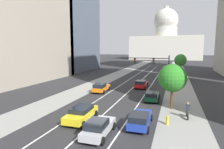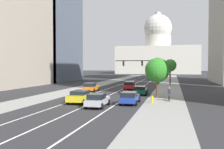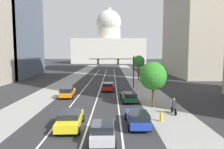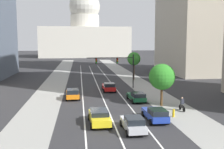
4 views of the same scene
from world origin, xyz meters
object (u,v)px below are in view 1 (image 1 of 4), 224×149
at_px(traffic_signal_mast, 154,64).
at_px(fire_hydrant, 167,120).
at_px(car_silver, 98,127).
at_px(car_red, 141,84).
at_px(car_blue, 140,119).
at_px(car_yellow, 81,113).
at_px(capitol_building, 165,42).
at_px(street_tree_far_right, 180,60).
at_px(car_orange, 101,87).
at_px(car_green, 152,96).
at_px(cyclist, 187,110).
at_px(street_tree_mid_right, 172,78).

bearing_deg(traffic_signal_mast, fire_hydrant, -80.15).
bearing_deg(car_silver, car_red, -1.21).
bearing_deg(car_blue, traffic_signal_mast, 1.36).
bearing_deg(car_yellow, capitol_building, -2.71).
bearing_deg(street_tree_far_right, car_orange, -123.60).
bearing_deg(car_silver, car_yellow, 46.86).
xyz_separation_m(capitol_building, fire_hydrant, (6.92, -126.19, -12.13)).
relative_size(car_silver, street_tree_far_right, 0.73).
relative_size(car_green, car_silver, 1.05).
bearing_deg(car_yellow, car_green, -33.11).
relative_size(capitol_building, car_green, 10.29).
height_order(car_silver, cyclist, cyclist).
bearing_deg(fire_hydrant, cyclist, 51.78).
bearing_deg(cyclist, capitol_building, -0.28).
height_order(capitol_building, car_blue, capitol_building).
distance_m(capitol_building, cyclist, 124.60).
distance_m(car_yellow, car_silver, 4.02).
distance_m(capitol_building, car_yellow, 128.39).
distance_m(car_silver, car_orange, 16.62).
relative_size(capitol_building, street_tree_mid_right, 8.72).
distance_m(car_silver, cyclist, 10.02).
xyz_separation_m(car_red, cyclist, (7.37, -14.34, 0.07)).
distance_m(car_red, fire_hydrant, 17.66).
distance_m(car_orange, cyclist, 15.93).
bearing_deg(street_tree_mid_right, street_tree_far_right, 86.73).
bearing_deg(car_green, cyclist, -145.83).
relative_size(car_green, street_tree_mid_right, 0.85).
height_order(capitol_building, traffic_signal_mast, capitol_building).
relative_size(car_silver, traffic_signal_mast, 0.53).
xyz_separation_m(capitol_building, car_blue, (4.48, -127.48, -11.83)).
xyz_separation_m(car_yellow, car_red, (2.99, 18.45, -0.00)).
bearing_deg(car_orange, fire_hydrant, -137.00).
distance_m(car_silver, street_tree_mid_right, 11.65).
xyz_separation_m(car_red, traffic_signal_mast, (2.00, 2.95, 3.59)).
bearing_deg(car_blue, street_tree_far_right, -8.68).
bearing_deg(car_orange, traffic_signal_mast, -45.37).
height_order(car_yellow, car_orange, car_orange).
bearing_deg(cyclist, car_blue, 126.24).
distance_m(fire_hydrant, cyclist, 3.16).
xyz_separation_m(car_red, car_orange, (-5.96, -5.62, 0.02)).
bearing_deg(cyclist, fire_hydrant, 137.40).
bearing_deg(car_orange, capitol_building, -4.74).
distance_m(car_green, fire_hydrant, 8.64).
bearing_deg(car_yellow, car_silver, -133.96).
bearing_deg(fire_hydrant, car_green, 106.36).
distance_m(capitol_building, street_tree_mid_right, 121.35).
relative_size(car_red, car_blue, 1.01).
bearing_deg(fire_hydrant, capitol_building, 93.14).
bearing_deg(fire_hydrant, car_blue, -152.06).
height_order(capitol_building, car_orange, capitol_building).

